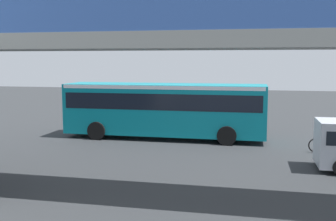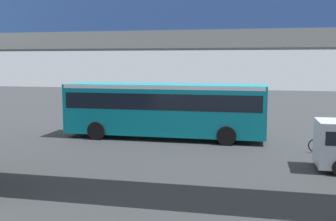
{
  "view_description": "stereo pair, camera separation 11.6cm",
  "coord_description": "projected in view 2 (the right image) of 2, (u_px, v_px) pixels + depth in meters",
  "views": [
    {
      "loc": [
        -5.89,
        22.92,
        4.49
      ],
      "look_at": [
        -1.07,
        0.24,
        1.6
      ],
      "focal_mm": 42.9,
      "sensor_mm": 36.0,
      "label": 1
    },
    {
      "loc": [
        -6.0,
        22.89,
        4.49
      ],
      "look_at": [
        -1.07,
        0.24,
        1.6
      ],
      "focal_mm": 42.9,
      "sensor_mm": 36.0,
      "label": 2
    }
  ],
  "objects": [
    {
      "name": "pedestrian_overpass",
      "position": [
        73.0,
        53.0,
        13.4
      ],
      "size": [
        27.86,
        2.6,
        6.44
      ],
      "color": "gray",
      "rests_on": "ground"
    },
    {
      "name": "pedestrian",
      "position": [
        150.0,
        112.0,
        28.16
      ],
      "size": [
        0.38,
        0.38,
        1.79
      ],
      "color": "#2D2D38",
      "rests_on": "ground"
    },
    {
      "name": "city_bus",
      "position": [
        164.0,
        106.0,
        23.15
      ],
      "size": [
        11.54,
        2.85,
        3.15
      ],
      "color": "#0C8493",
      "rests_on": "ground"
    },
    {
      "name": "bicycle_green",
      "position": [
        327.0,
        146.0,
        19.5
      ],
      "size": [
        1.77,
        0.44,
        0.96
      ],
      "color": "black",
      "rests_on": "ground"
    },
    {
      "name": "lane_dash_leftmost",
      "position": [
        222.0,
        132.0,
        25.34
      ],
      "size": [
        2.0,
        0.2,
        0.01
      ],
      "primitive_type": "cube",
      "color": "silver",
      "rests_on": "ground"
    },
    {
      "name": "lane_dash_left",
      "position": [
        160.0,
        130.0,
        26.19
      ],
      "size": [
        2.0,
        0.2,
        0.01
      ],
      "primitive_type": "cube",
      "color": "silver",
      "rests_on": "ground"
    },
    {
      "name": "lane_dash_centre",
      "position": [
        102.0,
        128.0,
        27.03
      ],
      "size": [
        2.0,
        0.2,
        0.01
      ],
      "primitive_type": "cube",
      "color": "silver",
      "rests_on": "ground"
    },
    {
      "name": "ground",
      "position": [
        151.0,
        136.0,
        24.02
      ],
      "size": [
        80.0,
        80.0,
        0.0
      ],
      "primitive_type": "plane",
      "color": "#2D3033"
    },
    {
      "name": "traffic_sign",
      "position": [
        129.0,
        99.0,
        27.18
      ],
      "size": [
        0.08,
        0.6,
        2.8
      ],
      "color": "slate",
      "rests_on": "ground"
    }
  ]
}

